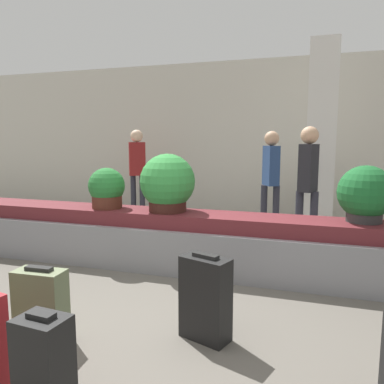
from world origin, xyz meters
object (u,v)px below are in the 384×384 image
(traveler_0, at_px, (308,176))
(potted_plant_0, at_px, (365,195))
(potted_plant_1, at_px, (168,184))
(traveler_2, at_px, (137,165))
(suitcase_0, at_px, (41,305))
(suitcase_1, at_px, (205,298))
(traveler_1, at_px, (271,173))
(suitcase_3, at_px, (44,366))
(potted_plant_2, at_px, (107,189))
(pillar, at_px, (321,138))

(traveler_0, bearing_deg, potted_plant_0, 45.86)
(potted_plant_1, distance_m, traveler_2, 3.22)
(suitcase_0, distance_m, traveler_0, 3.82)
(potted_plant_1, bearing_deg, potted_plant_0, 1.83)
(suitcase_1, distance_m, potted_plant_1, 1.90)
(traveler_1, bearing_deg, potted_plant_0, -177.47)
(suitcase_3, relative_size, potted_plant_2, 1.18)
(potted_plant_0, relative_size, traveler_1, 0.35)
(suitcase_3, relative_size, traveler_0, 0.35)
(suitcase_3, xyz_separation_m, traveler_0, (1.34, 3.88, 0.76))
(traveler_2, bearing_deg, pillar, 145.77)
(potted_plant_1, bearing_deg, suitcase_3, -84.11)
(suitcase_0, bearing_deg, traveler_2, 104.02)
(potted_plant_1, height_order, traveler_2, traveler_2)
(potted_plant_0, height_order, traveler_2, traveler_2)
(suitcase_1, relative_size, traveler_2, 0.39)
(potted_plant_1, xyz_separation_m, traveler_1, (1.02, 2.05, -0.01))
(potted_plant_2, height_order, traveler_2, traveler_2)
(suitcase_3, bearing_deg, potted_plant_0, 58.85)
(suitcase_3, distance_m, traveler_2, 5.72)
(potted_plant_0, bearing_deg, suitcase_0, -141.48)
(suitcase_3, distance_m, traveler_1, 4.76)
(suitcase_3, relative_size, potted_plant_0, 1.02)
(suitcase_1, height_order, potted_plant_1, potted_plant_1)
(traveler_2, bearing_deg, potted_plant_1, 90.84)
(suitcase_0, xyz_separation_m, potted_plant_0, (2.50, 1.99, 0.70))
(suitcase_0, height_order, suitcase_3, suitcase_3)
(potted_plant_0, xyz_separation_m, traveler_2, (-3.92, 2.65, 0.08))
(suitcase_0, height_order, potted_plant_0, potted_plant_0)
(suitcase_0, relative_size, potted_plant_2, 1.15)
(potted_plant_1, height_order, traveler_0, traveler_0)
(pillar, bearing_deg, potted_plant_1, -124.91)
(potted_plant_0, bearing_deg, traveler_2, 145.98)
(suitcase_3, bearing_deg, suitcase_0, 135.45)
(pillar, height_order, potted_plant_0, pillar)
(potted_plant_2, bearing_deg, pillar, 44.79)
(pillar, xyz_separation_m, suitcase_3, (-1.52, -5.14, -1.31))
(potted_plant_1, xyz_separation_m, potted_plant_2, (-0.82, -0.03, -0.09))
(suitcase_0, xyz_separation_m, suitcase_1, (1.21, 0.41, 0.05))
(suitcase_3, height_order, potted_plant_1, potted_plant_1)
(potted_plant_1, bearing_deg, traveler_2, 122.39)
(pillar, xyz_separation_m, suitcase_0, (-2.09, -4.48, -1.32))
(suitcase_0, bearing_deg, traveler_1, 68.61)
(suitcase_0, xyz_separation_m, potted_plant_1, (0.30, 1.92, 0.75))
(pillar, height_order, traveler_0, pillar)
(traveler_0, bearing_deg, suitcase_0, -10.68)
(suitcase_3, bearing_deg, suitcase_1, 64.20)
(potted_plant_0, height_order, traveler_1, traveler_1)
(pillar, relative_size, traveler_0, 1.83)
(potted_plant_2, bearing_deg, traveler_1, 48.59)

